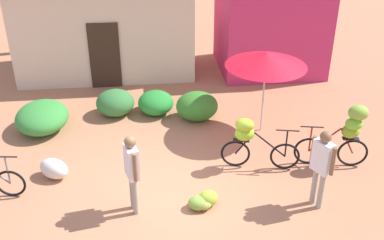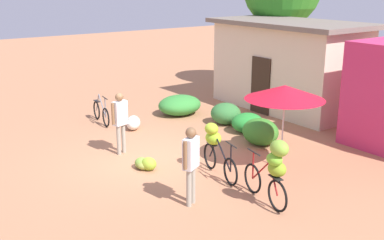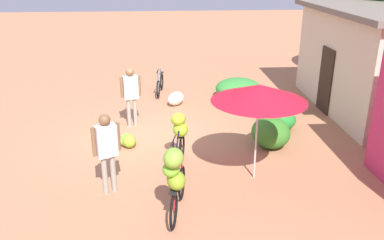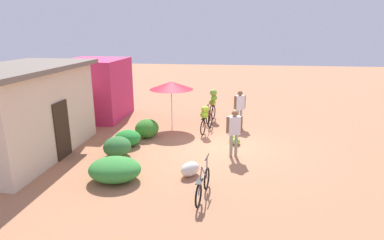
% 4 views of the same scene
% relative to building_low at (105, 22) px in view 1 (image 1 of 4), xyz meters
% --- Properties ---
extents(ground_plane, '(60.00, 60.00, 0.00)m').
position_rel_building_low_xyz_m(ground_plane, '(1.50, -6.81, -1.62)').
color(ground_plane, '#AF7350').
extents(building_low, '(5.88, 3.12, 3.19)m').
position_rel_building_low_xyz_m(building_low, '(0.00, 0.00, 0.00)').
color(building_low, beige).
rests_on(building_low, ground).
extents(shop_pink, '(3.20, 2.80, 2.96)m').
position_rel_building_low_xyz_m(shop_pink, '(5.23, -0.33, -0.14)').
color(shop_pink, '#CA2E60').
rests_on(shop_pink, ground).
extents(hedge_bush_front_left, '(1.32, 1.58, 0.69)m').
position_rel_building_low_xyz_m(hedge_bush_front_left, '(-1.52, -3.76, -1.27)').
color(hedge_bush_front_left, '#368937').
rests_on(hedge_bush_front_left, ground).
extents(hedge_bush_front_right, '(1.02, 0.98, 0.70)m').
position_rel_building_low_xyz_m(hedge_bush_front_right, '(0.31, -3.16, -1.26)').
color(hedge_bush_front_right, '#347336').
rests_on(hedge_bush_front_right, ground).
extents(hedge_bush_mid, '(0.96, 1.02, 0.61)m').
position_rel_building_low_xyz_m(hedge_bush_mid, '(1.40, -3.18, -1.31)').
color(hedge_bush_mid, '#268730').
rests_on(hedge_bush_mid, ground).
extents(hedge_bush_by_door, '(1.11, 0.97, 0.77)m').
position_rel_building_low_xyz_m(hedge_bush_by_door, '(2.47, -3.66, -1.23)').
color(hedge_bush_by_door, '#347B27').
rests_on(hedge_bush_by_door, ground).
extents(market_umbrella, '(1.97, 1.97, 2.12)m').
position_rel_building_low_xyz_m(market_umbrella, '(4.03, -4.43, 0.33)').
color(market_umbrella, beige).
rests_on(market_umbrella, ground).
extents(bicycle_near_pile, '(1.72, 0.48, 1.24)m').
position_rel_building_low_xyz_m(bicycle_near_pile, '(3.35, -6.03, -0.86)').
color(bicycle_near_pile, black).
rests_on(bicycle_near_pile, ground).
extents(bicycle_center_loaded, '(1.62, 0.49, 1.52)m').
position_rel_building_low_xyz_m(bicycle_center_loaded, '(5.47, -6.20, -0.71)').
color(bicycle_center_loaded, black).
rests_on(bicycle_center_loaded, ground).
extents(banana_pile_on_ground, '(0.67, 0.59, 0.33)m').
position_rel_building_low_xyz_m(banana_pile_on_ground, '(2.16, -7.30, -1.48)').
color(banana_pile_on_ground, '#91B32F').
rests_on(banana_pile_on_ground, ground).
extents(produce_sack, '(0.83, 0.76, 0.44)m').
position_rel_building_low_xyz_m(produce_sack, '(-0.93, -5.94, -1.40)').
color(produce_sack, silver).
rests_on(produce_sack, ground).
extents(person_vendor, '(0.36, 0.52, 1.71)m').
position_rel_building_low_xyz_m(person_vendor, '(4.40, -7.50, -0.56)').
color(person_vendor, gray).
rests_on(person_vendor, ground).
extents(person_bystander, '(0.30, 0.56, 1.70)m').
position_rel_building_low_xyz_m(person_bystander, '(0.80, -7.26, -0.57)').
color(person_bystander, gray).
rests_on(person_bystander, ground).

